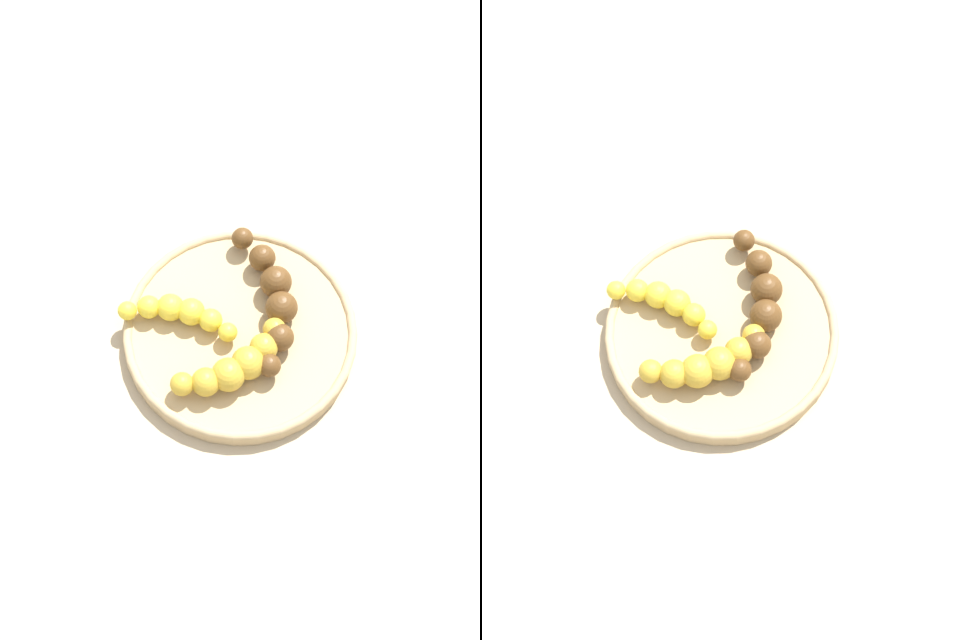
{
  "view_description": "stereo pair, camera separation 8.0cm",
  "coord_description": "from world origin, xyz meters",
  "views": [
    {
      "loc": [
        -0.35,
        0.12,
        0.74
      ],
      "look_at": [
        0.0,
        0.0,
        0.04
      ],
      "focal_mm": 41.65,
      "sensor_mm": 36.0,
      "label": 1
    },
    {
      "loc": [
        -0.37,
        0.05,
        0.74
      ],
      "look_at": [
        0.0,
        0.0,
        0.04
      ],
      "focal_mm": 41.65,
      "sensor_mm": 36.0,
      "label": 2
    }
  ],
  "objects": [
    {
      "name": "fruit_bowl",
      "position": [
        0.0,
        0.0,
        0.01
      ],
      "size": [
        0.26,
        0.26,
        0.02
      ],
      "color": "tan",
      "rests_on": "ground_plane"
    },
    {
      "name": "banana_yellow",
      "position": [
        0.03,
        0.06,
        0.03
      ],
      "size": [
        0.08,
        0.12,
        0.03
      ],
      "rotation": [
        0.0,
        0.0,
        5.71
      ],
      "color": "yellow",
      "rests_on": "fruit_bowl"
    },
    {
      "name": "ground_plane",
      "position": [
        0.0,
        0.0,
        0.0
      ],
      "size": [
        2.4,
        2.4,
        0.0
      ],
      "primitive_type": "plane",
      "color": "tan"
    },
    {
      "name": "banana_spotted",
      "position": [
        -0.05,
        0.02,
        0.04
      ],
      "size": [
        0.06,
        0.14,
        0.04
      ],
      "rotation": [
        0.0,
        0.0,
        3.39
      ],
      "color": "gold",
      "rests_on": "fruit_bowl"
    },
    {
      "name": "banana_overripe",
      "position": [
        0.02,
        -0.04,
        0.04
      ],
      "size": [
        0.18,
        0.07,
        0.04
      ],
      "rotation": [
        0.0,
        0.0,
        4.55
      ],
      "color": "#593819",
      "rests_on": "fruit_bowl"
    }
  ]
}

